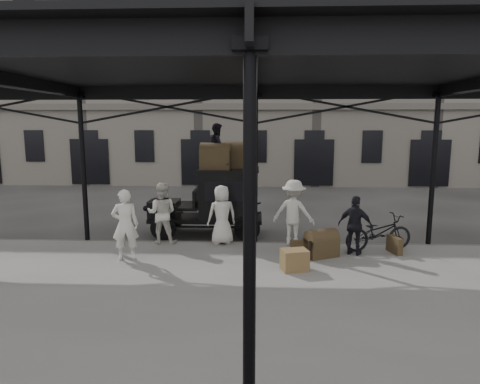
% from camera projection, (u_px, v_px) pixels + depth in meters
% --- Properties ---
extents(ground, '(120.00, 120.00, 0.00)m').
position_uv_depth(ground, '(254.00, 270.00, 10.60)').
color(ground, '#383533').
rests_on(ground, ground).
extents(platform, '(28.00, 8.00, 0.15)m').
position_uv_depth(platform, '(253.00, 300.00, 8.61)').
color(platform, slate).
rests_on(platform, ground).
extents(canopy, '(22.50, 9.00, 4.74)m').
position_uv_depth(canopy, '(254.00, 70.00, 8.16)').
color(canopy, black).
rests_on(canopy, ground).
extents(building_frontage, '(64.00, 8.00, 14.00)m').
position_uv_depth(building_frontage, '(258.00, 69.00, 27.23)').
color(building_frontage, slate).
rests_on(building_frontage, ground).
extents(taxi, '(3.65, 1.55, 2.18)m').
position_uv_depth(taxi, '(219.00, 198.00, 13.73)').
color(taxi, black).
rests_on(taxi, ground).
extents(porter_left, '(0.75, 0.58, 1.82)m').
position_uv_depth(porter_left, '(125.00, 225.00, 10.79)').
color(porter_left, silver).
rests_on(porter_left, platform).
extents(porter_midleft, '(0.87, 0.69, 1.77)m').
position_uv_depth(porter_midleft, '(162.00, 213.00, 12.32)').
color(porter_midleft, beige).
rests_on(porter_midleft, platform).
extents(porter_centre, '(0.97, 0.80, 1.71)m').
position_uv_depth(porter_centre, '(222.00, 215.00, 12.25)').
color(porter_centre, beige).
rests_on(porter_centre, platform).
extents(porter_official, '(1.00, 0.79, 1.58)m').
position_uv_depth(porter_official, '(355.00, 226.00, 11.23)').
color(porter_official, black).
rests_on(porter_official, platform).
extents(porter_right, '(1.37, 1.06, 1.87)m').
position_uv_depth(porter_right, '(294.00, 213.00, 12.15)').
color(porter_right, beige).
rests_on(porter_right, platform).
extents(bicycle, '(2.02, 1.10, 1.00)m').
position_uv_depth(bicycle, '(378.00, 232.00, 11.65)').
color(bicycle, black).
rests_on(bicycle, platform).
extents(porter_roof, '(0.61, 0.75, 1.42)m').
position_uv_depth(porter_roof, '(218.00, 146.00, 13.37)').
color(porter_roof, black).
rests_on(porter_roof, taxi).
extents(steamer_trunk_roof_near, '(0.96, 0.62, 0.69)m').
position_uv_depth(steamer_trunk_roof_near, '(216.00, 158.00, 13.28)').
color(steamer_trunk_roof_near, '#4A3922').
rests_on(steamer_trunk_roof_near, taxi).
extents(steamer_trunk_roof_far, '(0.97, 0.62, 0.69)m').
position_uv_depth(steamer_trunk_roof_far, '(240.00, 157.00, 13.69)').
color(steamer_trunk_roof_far, '#4A3922').
rests_on(steamer_trunk_roof_far, taxi).
extents(steamer_trunk_platform, '(0.97, 0.82, 0.61)m').
position_uv_depth(steamer_trunk_platform, '(321.00, 245.00, 11.14)').
color(steamer_trunk_platform, '#4A3922').
rests_on(steamer_trunk_platform, platform).
extents(wicker_hamper, '(0.69, 0.59, 0.50)m').
position_uv_depth(wicker_hamper, '(295.00, 260.00, 10.11)').
color(wicker_hamper, olive).
rests_on(wicker_hamper, platform).
extents(suitcase_upright, '(0.28, 0.62, 0.45)m').
position_uv_depth(suitcase_upright, '(394.00, 245.00, 11.46)').
color(suitcase_upright, '#4A3922').
rests_on(suitcase_upright, platform).
extents(suitcase_flat, '(0.61, 0.19, 0.40)m').
position_uv_depth(suitcase_flat, '(302.00, 248.00, 11.26)').
color(suitcase_flat, '#4A3922').
rests_on(suitcase_flat, platform).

